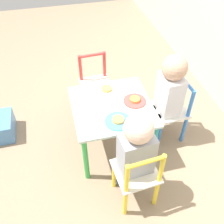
# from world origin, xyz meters

# --- Properties ---
(ground_plane) EXTENTS (6.00, 6.00, 0.00)m
(ground_plane) POSITION_xyz_m (0.00, 0.00, 0.00)
(ground_plane) COLOR #8C755B
(kids_table) EXTENTS (0.55, 0.55, 0.44)m
(kids_table) POSITION_xyz_m (0.00, 0.00, 0.37)
(kids_table) COLOR silver
(kids_table) RESTS_ON ground_plane
(chair_yellow) EXTENTS (0.28, 0.28, 0.52)m
(chair_yellow) POSITION_xyz_m (0.48, 0.04, 0.26)
(chair_yellow) COLOR silver
(chair_yellow) RESTS_ON ground_plane
(chair_blue) EXTENTS (0.27, 0.27, 0.52)m
(chair_blue) POSITION_xyz_m (-0.02, 0.48, 0.26)
(chair_blue) COLOR silver
(chair_blue) RESTS_ON ground_plane
(chair_red) EXTENTS (0.27, 0.27, 0.52)m
(chair_red) POSITION_xyz_m (-0.48, -0.03, 0.26)
(chair_red) COLOR silver
(chair_red) RESTS_ON ground_plane
(child_right) EXTENTS (0.22, 0.21, 0.73)m
(child_right) POSITION_xyz_m (0.42, 0.04, 0.44)
(child_right) COLOR #4C608E
(child_right) RESTS_ON ground_plane
(child_back) EXTENTS (0.20, 0.23, 0.76)m
(child_back) POSITION_xyz_m (-0.02, 0.42, 0.47)
(child_back) COLOR #38383D
(child_back) RESTS_ON ground_plane
(plate_right) EXTENTS (0.18, 0.18, 0.03)m
(plate_right) POSITION_xyz_m (0.17, 0.00, 0.45)
(plate_right) COLOR #4C9EE0
(plate_right) RESTS_ON kids_table
(plate_back) EXTENTS (0.16, 0.16, 0.03)m
(plate_back) POSITION_xyz_m (0.00, 0.17, 0.45)
(plate_back) COLOR #E54C47
(plate_back) RESTS_ON kids_table
(plate_left) EXTENTS (0.18, 0.18, 0.03)m
(plate_left) POSITION_xyz_m (-0.17, 0.00, 0.45)
(plate_left) COLOR white
(plate_left) RESTS_ON kids_table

